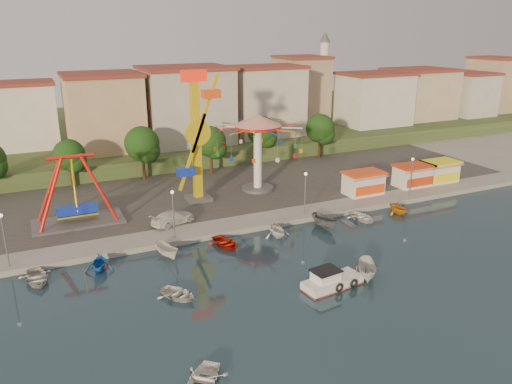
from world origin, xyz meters
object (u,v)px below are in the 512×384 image
pirate_ship_ride (75,191)px  wave_swinger (258,135)px  kamikaze_tower (198,140)px  rowboat_a (178,294)px  cabin_motorboat (331,282)px  skiff (367,271)px  van (173,218)px

pirate_ship_ride → wave_swinger: wave_swinger is taller
kamikaze_tower → rowboat_a: 24.79m
cabin_motorboat → pirate_ship_ride: bearing=120.6°
skiff → van: size_ratio=0.78×
wave_swinger → van: (-14.09, -7.33, -6.84)m
rowboat_a → wave_swinger: bearing=19.2°
cabin_motorboat → rowboat_a: cabin_motorboat is taller
kamikaze_tower → van: size_ratio=3.15×
van → cabin_motorboat: bearing=-175.8°
cabin_motorboat → skiff: bearing=-7.1°
kamikaze_tower → wave_swinger: kamikaze_tower is taller
cabin_motorboat → rowboat_a: bearing=155.5°
kamikaze_tower → rowboat_a: (-9.34, -21.44, -8.20)m
kamikaze_tower → rowboat_a: kamikaze_tower is taller
kamikaze_tower → wave_swinger: (8.65, 0.98, -0.38)m
rowboat_a → van: bearing=43.4°
kamikaze_tower → skiff: 27.56m
cabin_motorboat → rowboat_a: (-12.80, 3.95, -0.15)m
wave_swinger → van: 17.29m
wave_swinger → skiff: bearing=-92.7°
wave_swinger → rowboat_a: bearing=-128.7°
skiff → van: (-12.82, 19.04, 0.57)m
pirate_ship_ride → skiff: (22.61, -23.98, -3.60)m
pirate_ship_ride → rowboat_a: size_ratio=2.75×
cabin_motorboat → rowboat_a: size_ratio=1.59×
cabin_motorboat → rowboat_a: 13.39m
kamikaze_tower → van: bearing=-130.6°
pirate_ship_ride → kamikaze_tower: 15.85m
cabin_motorboat → skiff: cabin_motorboat is taller
wave_swinger → cabin_motorboat: size_ratio=2.00×
kamikaze_tower → cabin_motorboat: kamikaze_tower is taller
kamikaze_tower → van: kamikaze_tower is taller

